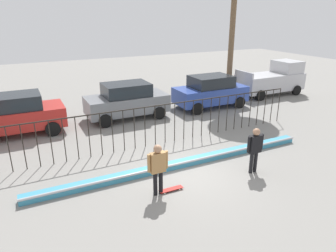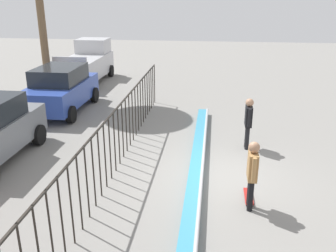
% 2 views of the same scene
% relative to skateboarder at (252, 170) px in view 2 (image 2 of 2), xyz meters
% --- Properties ---
extents(ground_plane, '(60.00, 60.00, 0.00)m').
position_rel_skateboarder_xyz_m(ground_plane, '(1.51, 0.79, -1.01)').
color(ground_plane, gray).
extents(bowl_coping_ledge, '(11.00, 0.41, 0.27)m').
position_rel_skateboarder_xyz_m(bowl_coping_ledge, '(1.51, 1.33, -0.89)').
color(bowl_coping_ledge, teal).
rests_on(bowl_coping_ledge, ground).
extents(perimeter_fence, '(14.04, 0.04, 1.76)m').
position_rel_skateboarder_xyz_m(perimeter_fence, '(1.51, 3.61, 0.07)').
color(perimeter_fence, black).
rests_on(perimeter_fence, ground).
extents(skateboarder, '(0.68, 0.26, 1.69)m').
position_rel_skateboarder_xyz_m(skateboarder, '(0.00, 0.00, 0.00)').
color(skateboarder, black).
rests_on(skateboarder, ground).
extents(skateboard, '(0.80, 0.20, 0.07)m').
position_rel_skateboarder_xyz_m(skateboard, '(0.45, -0.02, -0.95)').
color(skateboard, '#A51E19').
rests_on(skateboard, ground).
extents(camera_operator, '(0.68, 0.25, 1.68)m').
position_rel_skateboarder_xyz_m(camera_operator, '(3.63, -0.19, -0.01)').
color(camera_operator, black).
rests_on(camera_operator, ground).
extents(parked_car_blue, '(4.30, 2.12, 1.90)m').
position_rel_skateboarder_xyz_m(parked_car_blue, '(6.77, 7.33, -0.04)').
color(parked_car_blue, '#2D479E').
rests_on(parked_car_blue, ground).
extents(pickup_truck, '(4.70, 2.12, 2.24)m').
position_rel_skateboarder_xyz_m(pickup_truck, '(12.33, 8.07, 0.03)').
color(pickup_truck, '#B7B7BC').
rests_on(pickup_truck, ground).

